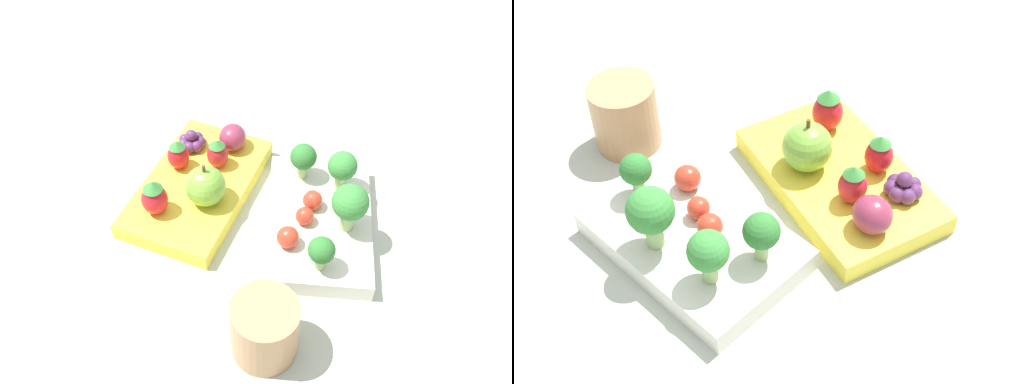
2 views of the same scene
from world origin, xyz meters
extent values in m
plane|color=#ADB7A3|center=(0.00, 0.00, 0.00)|extent=(4.00, 4.00, 0.00)
cube|color=silver|center=(0.01, 0.08, 0.01)|extent=(0.20, 0.15, 0.02)
cube|color=yellow|center=(-0.01, -0.08, 0.01)|extent=(0.22, 0.15, 0.02)
cylinder|color=#93B770|center=(-0.04, 0.09, 0.03)|extent=(0.01, 0.01, 0.02)
sphere|color=#388438|center=(-0.04, 0.09, 0.06)|extent=(0.04, 0.04, 0.04)
cylinder|color=#93B770|center=(0.02, 0.11, 0.04)|extent=(0.02, 0.02, 0.02)
sphere|color=#388438|center=(0.02, 0.11, 0.07)|extent=(0.04, 0.04, 0.04)
cylinder|color=#93B770|center=(-0.05, 0.05, 0.03)|extent=(0.01, 0.01, 0.02)
sphere|color=#2D702D|center=(-0.05, 0.05, 0.06)|extent=(0.03, 0.03, 0.03)
cylinder|color=#93B770|center=(0.08, 0.09, 0.03)|extent=(0.01, 0.01, 0.02)
sphere|color=#2D702D|center=(0.08, 0.09, 0.05)|extent=(0.03, 0.03, 0.03)
sphere|color=red|center=(0.02, 0.06, 0.03)|extent=(0.02, 0.02, 0.02)
sphere|color=red|center=(0.00, 0.07, 0.04)|extent=(0.02, 0.02, 0.02)
sphere|color=red|center=(0.06, 0.05, 0.04)|extent=(0.03, 0.03, 0.03)
sphere|color=#70A838|center=(0.02, -0.06, 0.05)|extent=(0.05, 0.05, 0.05)
cylinder|color=brown|center=(0.02, -0.06, 0.07)|extent=(0.00, 0.00, 0.01)
ellipsoid|color=red|center=(-0.04, -0.06, 0.04)|extent=(0.03, 0.03, 0.03)
cone|color=#388438|center=(-0.04, -0.06, 0.06)|extent=(0.02, 0.02, 0.01)
ellipsoid|color=red|center=(-0.03, -0.11, 0.04)|extent=(0.03, 0.03, 0.03)
cone|color=#388438|center=(-0.03, -0.11, 0.06)|extent=(0.02, 0.02, 0.01)
ellipsoid|color=red|center=(0.05, -0.11, 0.04)|extent=(0.03, 0.03, 0.04)
cone|color=#388438|center=(0.05, -0.11, 0.06)|extent=(0.02, 0.02, 0.01)
ellipsoid|color=#892D47|center=(-0.08, -0.05, 0.04)|extent=(0.04, 0.03, 0.03)
sphere|color=#562D5B|center=(-0.05, -0.10, 0.03)|extent=(0.02, 0.02, 0.02)
sphere|color=#562D5B|center=(-0.06, -0.09, 0.03)|extent=(0.02, 0.02, 0.02)
sphere|color=#562D5B|center=(-0.07, -0.09, 0.03)|extent=(0.02, 0.02, 0.02)
sphere|color=#562D5B|center=(-0.07, -0.10, 0.03)|extent=(0.02, 0.02, 0.02)
sphere|color=#562D5B|center=(-0.07, -0.11, 0.03)|extent=(0.02, 0.02, 0.02)
sphere|color=#562D5B|center=(-0.07, -0.11, 0.03)|extent=(0.02, 0.02, 0.02)
sphere|color=#562D5B|center=(-0.06, -0.11, 0.03)|extent=(0.02, 0.02, 0.02)
sphere|color=#562D5B|center=(-0.07, -0.10, 0.04)|extent=(0.02, 0.02, 0.02)
cylinder|color=tan|center=(0.17, 0.05, 0.04)|extent=(0.07, 0.07, 0.07)
camera|label=1|loc=(0.44, 0.11, 0.53)|focal=40.00mm
camera|label=2|loc=(-0.35, 0.27, 0.50)|focal=50.00mm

